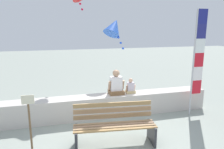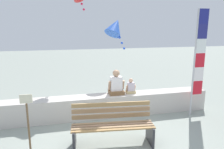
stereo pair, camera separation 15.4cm
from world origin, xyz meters
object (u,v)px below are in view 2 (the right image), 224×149
at_px(kite_blue, 115,27).
at_px(person_child, 131,87).
at_px(sign_post, 28,119).
at_px(park_bench, 113,125).
at_px(person_adult, 116,85).
at_px(flag_banner, 198,58).

bearing_deg(kite_blue, person_child, -86.90).
bearing_deg(sign_post, kite_blue, 50.34).
relative_size(park_bench, sign_post, 1.45).
distance_m(person_adult, person_child, 0.46).
distance_m(park_bench, kite_blue, 3.85).
distance_m(park_bench, sign_post, 1.76).
height_order(park_bench, person_adult, person_adult).
xyz_separation_m(person_child, kite_blue, (-0.08, 1.55, 1.74)).
bearing_deg(flag_banner, person_child, 162.88).
bearing_deg(park_bench, kite_blue, 74.89).
relative_size(flag_banner, sign_post, 2.38).
xyz_separation_m(person_adult, flag_banner, (2.22, -0.55, 0.79)).
bearing_deg(flag_banner, park_bench, -159.51).
relative_size(kite_blue, sign_post, 0.91).
height_order(park_bench, flag_banner, flag_banner).
relative_size(person_adult, person_child, 1.63).
distance_m(park_bench, person_adult, 1.70).
xyz_separation_m(park_bench, person_adult, (0.48, 1.56, 0.48)).
height_order(person_adult, person_child, person_adult).
height_order(person_adult, flag_banner, flag_banner).
height_order(park_bench, person_child, person_child).
relative_size(person_child, kite_blue, 0.38).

